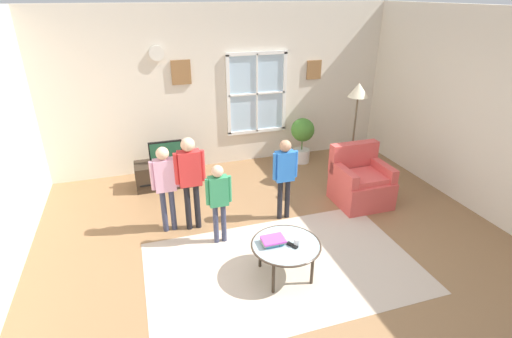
% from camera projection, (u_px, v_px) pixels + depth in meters
% --- Properties ---
extents(ground_plane, '(6.63, 6.42, 0.02)m').
position_uv_depth(ground_plane, '(283.00, 252.00, 4.83)').
color(ground_plane, olive).
extents(back_wall, '(6.03, 0.17, 2.79)m').
position_uv_depth(back_wall, '(225.00, 88.00, 6.81)').
color(back_wall, beige).
rests_on(back_wall, ground_plane).
extents(side_wall_right, '(0.12, 5.82, 2.79)m').
position_uv_depth(side_wall_right, '(504.00, 121.00, 5.09)').
color(side_wall_right, beige).
rests_on(side_wall_right, ground_plane).
extents(area_rug, '(3.12, 1.94, 0.01)m').
position_uv_depth(area_rug, '(283.00, 267.00, 4.55)').
color(area_rug, '#C6B29E').
rests_on(area_rug, ground_plane).
extents(tv_stand, '(1.03, 0.45, 0.42)m').
position_uv_depth(tv_stand, '(168.00, 173.00, 6.40)').
color(tv_stand, '#2D2319').
rests_on(tv_stand, ground_plane).
extents(television, '(0.53, 0.08, 0.36)m').
position_uv_depth(television, '(166.00, 151.00, 6.23)').
color(television, '#4C4C4C').
rests_on(television, tv_stand).
extents(armchair, '(0.76, 0.74, 0.87)m').
position_uv_depth(armchair, '(360.00, 182.00, 5.84)').
color(armchair, '#D14C47').
rests_on(armchair, ground_plane).
extents(coffee_table, '(0.78, 0.78, 0.42)m').
position_uv_depth(coffee_table, '(286.00, 246.00, 4.27)').
color(coffee_table, '#99B2B7').
rests_on(coffee_table, ground_plane).
extents(book_stack, '(0.26, 0.19, 0.07)m').
position_uv_depth(book_stack, '(273.00, 241.00, 4.25)').
color(book_stack, teal).
rests_on(book_stack, coffee_table).
extents(cup, '(0.09, 0.09, 0.09)m').
position_uv_depth(cup, '(298.00, 242.00, 4.22)').
color(cup, white).
rests_on(cup, coffee_table).
extents(remote_near_books, '(0.10, 0.14, 0.02)m').
position_uv_depth(remote_near_books, '(292.00, 245.00, 4.22)').
color(remote_near_books, black).
rests_on(remote_near_books, coffee_table).
extents(remote_near_cup, '(0.07, 0.15, 0.02)m').
position_uv_depth(remote_near_cup, '(277.00, 242.00, 4.27)').
color(remote_near_cup, black).
rests_on(remote_near_cup, coffee_table).
extents(person_red_shirt, '(0.39, 0.18, 1.31)m').
position_uv_depth(person_red_shirt, '(190.00, 174.00, 4.97)').
color(person_red_shirt, black).
rests_on(person_red_shirt, ground_plane).
extents(person_pink_shirt, '(0.36, 0.16, 1.20)m').
position_uv_depth(person_pink_shirt, '(165.00, 180.00, 4.95)').
color(person_pink_shirt, '#333851').
rests_on(person_pink_shirt, ground_plane).
extents(person_blue_shirt, '(0.35, 0.16, 1.18)m').
position_uv_depth(person_blue_shirt, '(285.00, 171.00, 5.24)').
color(person_blue_shirt, black).
rests_on(person_blue_shirt, ground_plane).
extents(person_green_shirt, '(0.32, 0.15, 1.08)m').
position_uv_depth(person_green_shirt, '(219.00, 196.00, 4.74)').
color(person_green_shirt, '#333851').
rests_on(person_green_shirt, ground_plane).
extents(potted_plant_by_window, '(0.43, 0.43, 0.85)m').
position_uv_depth(potted_plant_by_window, '(302.00, 136.00, 7.15)').
color(potted_plant_by_window, silver).
rests_on(potted_plant_by_window, ground_plane).
extents(floor_lamp, '(0.32, 0.32, 1.66)m').
position_uv_depth(floor_lamp, '(357.00, 100.00, 6.07)').
color(floor_lamp, black).
rests_on(floor_lamp, ground_plane).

